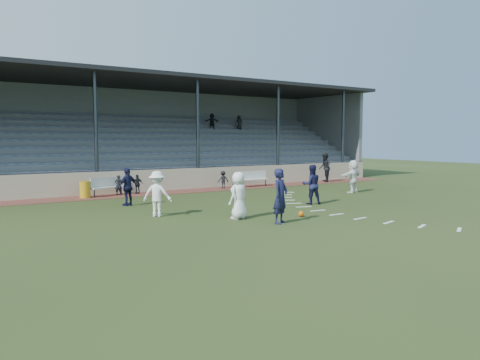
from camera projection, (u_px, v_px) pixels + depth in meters
name	position (u px, v px, depth m)	size (l,w,h in m)	color
ground	(279.00, 222.00, 16.56)	(90.00, 90.00, 0.00)	#2B3917
cinder_track	(159.00, 193.00, 25.31)	(34.00, 2.00, 0.02)	brown
retaining_wall	(151.00, 181.00, 26.14)	(34.00, 0.18, 1.20)	#C0B093
bench_left	(107.00, 185.00, 24.06)	(2.01, 1.15, 0.95)	beige
bench_right	(253.00, 177.00, 28.71)	(2.00, 0.47, 0.95)	beige
trash_bin	(85.00, 190.00, 23.11)	(0.51, 0.51, 0.82)	#C39416
football	(301.00, 214.00, 17.60)	(0.22, 0.22, 0.22)	#CF5B0C
player_white_lead	(239.00, 195.00, 17.06)	(0.85, 0.55, 1.73)	white
player_navy_lead	(280.00, 196.00, 16.11)	(0.70, 0.46, 1.91)	#15173A
player_navy_mid	(312.00, 185.00, 20.97)	(0.86, 0.67, 1.77)	#15173A
player_white_wing	(157.00, 194.00, 17.59)	(1.11, 0.64, 1.72)	white
player_navy_wing	(128.00, 187.00, 20.47)	(0.98, 0.41, 1.67)	#15173A
player_white_back	(353.00, 176.00, 25.53)	(1.66, 0.53, 1.79)	white
official	(325.00, 167.00, 31.75)	(0.95, 0.74, 1.95)	black
sub_left_near	(118.00, 185.00, 24.20)	(0.38, 0.25, 1.04)	black
sub_left_far	(138.00, 184.00, 24.82)	(0.60, 0.25, 1.02)	black
sub_right	(223.00, 180.00, 27.57)	(0.67, 0.39, 1.04)	black
grandstand	(122.00, 150.00, 29.93)	(34.60, 9.00, 6.61)	slate
penalty_arc	(359.00, 212.00, 18.81)	(3.89, 14.63, 0.01)	white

